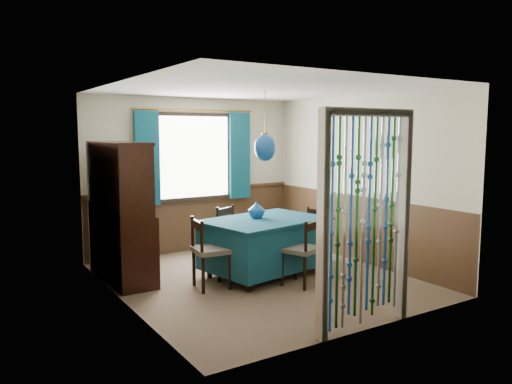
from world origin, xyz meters
TOP-DOWN VIEW (x-y plane):
  - floor at (0.00, 0.00)m, footprint 4.00×4.00m
  - ceiling at (0.00, 0.00)m, footprint 4.00×4.00m
  - wall_back at (0.00, 2.00)m, footprint 3.60×0.00m
  - wall_front at (0.00, -2.00)m, footprint 3.60×0.00m
  - wall_left at (-1.80, 0.00)m, footprint 0.00×4.00m
  - wall_right at (1.80, 0.00)m, footprint 0.00×4.00m
  - wainscot_back at (0.00, 1.99)m, footprint 3.60×0.00m
  - wainscot_front at (0.00, -1.99)m, footprint 3.60×0.00m
  - wainscot_left at (-1.79, 0.00)m, footprint 0.00×4.00m
  - wainscot_right at (1.79, 0.00)m, footprint 0.00×4.00m
  - window at (0.00, 1.95)m, footprint 1.32×0.12m
  - doorway at (0.00, -1.94)m, footprint 1.16×0.12m
  - dining_table at (0.19, 0.14)m, footprint 1.79×1.39m
  - chair_near at (0.33, -0.51)m, footprint 0.55×0.54m
  - chair_far at (0.08, 0.84)m, footprint 0.55×0.54m
  - chair_left at (-0.72, 0.03)m, footprint 0.48×0.50m
  - chair_right at (1.18, 0.31)m, footprint 0.52×0.53m
  - sideboard at (-1.54, 0.99)m, footprint 0.51×1.41m
  - pendant_lamp at (0.19, 0.14)m, footprint 0.29×0.29m
  - vase_table at (0.13, 0.28)m, footprint 0.23×0.23m
  - bowl_shelf at (-1.48, 0.70)m, footprint 0.23×0.23m
  - vase_sideboard at (-1.48, 1.33)m, footprint 0.22×0.22m

SIDE VIEW (x-z plane):
  - floor at x=0.00m, z-range 0.00..0.00m
  - chair_right at x=1.18m, z-range 0.03..0.84m
  - dining_table at x=0.19m, z-range 0.06..0.84m
  - chair_far at x=0.08m, z-range 0.03..0.89m
  - chair_near at x=0.33m, z-range 0.03..0.90m
  - chair_left at x=-0.72m, z-range 0.03..0.93m
  - wainscot_back at x=0.00m, z-range -1.30..2.30m
  - wainscot_front at x=0.00m, z-range -1.30..2.30m
  - wainscot_left at x=-1.79m, z-range -1.50..2.50m
  - wainscot_right at x=1.79m, z-range -1.50..2.50m
  - sideboard at x=-1.54m, z-range -0.29..1.54m
  - vase_table at x=0.13m, z-range 0.78..1.00m
  - vase_sideboard at x=-1.48m, z-range 0.91..1.12m
  - doorway at x=0.00m, z-range -0.04..2.14m
  - wall_back at x=0.00m, z-range -0.55..3.05m
  - wall_front at x=0.00m, z-range -0.55..3.05m
  - wall_left at x=-1.80m, z-range -0.75..3.25m
  - wall_right at x=1.80m, z-range -0.75..3.25m
  - bowl_shelf at x=-1.48m, z-range 1.25..1.30m
  - window at x=0.00m, z-range 0.84..2.26m
  - pendant_lamp at x=0.19m, z-range 1.28..2.22m
  - ceiling at x=0.00m, z-range 2.50..2.50m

